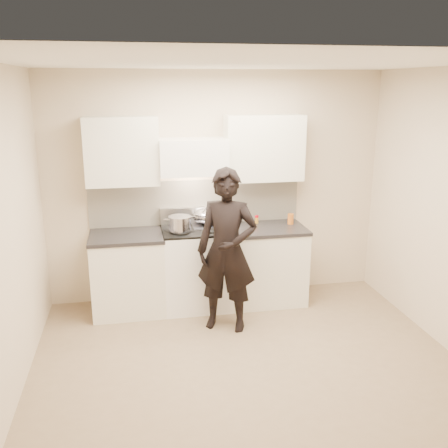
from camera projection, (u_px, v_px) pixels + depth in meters
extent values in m
plane|color=#897258|center=(249.00, 366.00, 4.65)|extent=(4.00, 4.00, 0.00)
cube|color=beige|center=(216.00, 187.00, 5.94)|extent=(4.00, 0.04, 2.70)
cube|color=beige|center=(329.00, 316.00, 2.63)|extent=(4.00, 0.04, 2.70)
cube|color=beige|center=(4.00, 240.00, 3.93)|extent=(0.04, 3.50, 2.70)
cube|color=white|center=(253.00, 63.00, 3.93)|extent=(4.00, 3.50, 0.02)
cube|color=white|center=(196.00, 202.00, 5.93)|extent=(2.50, 0.02, 0.53)
cube|color=#BCBCBC|center=(192.00, 215.00, 5.93)|extent=(0.76, 0.08, 0.20)
cube|color=white|center=(193.00, 157.00, 5.59)|extent=(0.76, 0.40, 0.40)
cylinder|color=#B4B4C5|center=(195.00, 175.00, 5.47)|extent=(0.66, 0.02, 0.02)
cube|color=white|center=(264.00, 148.00, 5.75)|extent=(0.90, 0.33, 0.75)
cube|color=white|center=(122.00, 151.00, 5.47)|extent=(0.80, 0.33, 0.75)
cube|color=silver|center=(227.00, 208.00, 6.01)|extent=(0.08, 0.01, 0.12)
cube|color=white|center=(196.00, 268.00, 5.82)|extent=(0.76, 0.65, 0.92)
cube|color=black|center=(196.00, 230.00, 5.69)|extent=(0.76, 0.65, 0.02)
cube|color=#B8B7CA|center=(208.00, 225.00, 5.83)|extent=(0.36, 0.34, 0.01)
cylinder|color=#B4B4C5|center=(199.00, 250.00, 5.46)|extent=(0.62, 0.02, 0.02)
cylinder|color=black|center=(181.00, 233.00, 5.52)|extent=(0.18, 0.18, 0.01)
cylinder|color=black|center=(213.00, 231.00, 5.58)|extent=(0.18, 0.18, 0.01)
cylinder|color=black|center=(178.00, 225.00, 5.80)|extent=(0.18, 0.18, 0.01)
cylinder|color=black|center=(209.00, 224.00, 5.86)|extent=(0.18, 0.18, 0.01)
cube|color=white|center=(265.00, 265.00, 5.97)|extent=(0.90, 0.65, 0.88)
cube|color=black|center=(266.00, 229.00, 5.85)|extent=(0.92, 0.67, 0.04)
cube|color=white|center=(128.00, 275.00, 5.69)|extent=(0.80, 0.65, 0.88)
cube|color=black|center=(126.00, 236.00, 5.56)|extent=(0.82, 0.67, 0.04)
ellipsoid|color=#B4B4C5|center=(206.00, 216.00, 5.83)|extent=(0.33, 0.33, 0.18)
torus|color=#B4B4C5|center=(206.00, 212.00, 5.82)|extent=(0.35, 0.35, 0.02)
ellipsoid|color=beige|center=(206.00, 217.00, 5.83)|extent=(0.19, 0.19, 0.09)
cylinder|color=white|center=(204.00, 211.00, 5.67)|extent=(0.07, 0.24, 0.18)
cylinder|color=#B4B4C5|center=(180.00, 224.00, 5.53)|extent=(0.28, 0.28, 0.17)
cube|color=#B4B4C5|center=(166.00, 219.00, 5.47)|extent=(0.05, 0.03, 0.01)
cube|color=#B4B4C5|center=(193.00, 217.00, 5.56)|extent=(0.05, 0.03, 0.01)
cylinder|color=#BCBCBC|center=(231.00, 219.00, 5.93)|extent=(0.10, 0.10, 0.14)
cylinder|color=black|center=(233.00, 213.00, 5.92)|extent=(0.01, 0.01, 0.26)
cylinder|color=white|center=(232.00, 212.00, 5.93)|extent=(0.01, 0.01, 0.26)
cylinder|color=#BCBCBC|center=(230.00, 212.00, 5.93)|extent=(0.01, 0.01, 0.26)
cylinder|color=black|center=(229.00, 213.00, 5.92)|extent=(0.01, 0.01, 0.26)
cylinder|color=#BCBCBC|center=(229.00, 213.00, 5.90)|extent=(0.01, 0.01, 0.26)
cylinder|color=white|center=(230.00, 213.00, 5.89)|extent=(0.01, 0.01, 0.26)
cylinder|color=black|center=(232.00, 213.00, 5.89)|extent=(0.01, 0.01, 0.26)
cylinder|color=#BCBCBC|center=(233.00, 213.00, 5.90)|extent=(0.01, 0.01, 0.26)
cylinder|color=gold|center=(257.00, 220.00, 6.00)|extent=(0.04, 0.04, 0.07)
cylinder|color=red|center=(257.00, 216.00, 5.99)|extent=(0.04, 0.04, 0.02)
cylinder|color=#C2631D|center=(291.00, 219.00, 5.96)|extent=(0.07, 0.07, 0.13)
imported|color=black|center=(227.00, 251.00, 5.18)|extent=(0.74, 0.63, 1.73)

